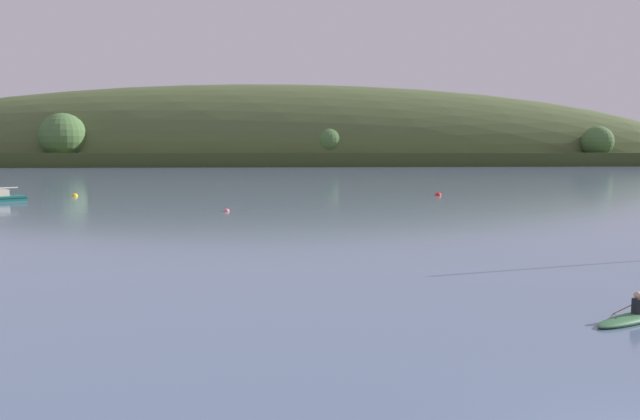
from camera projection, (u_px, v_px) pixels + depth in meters
far_shoreline_hill at (284, 164)px, 232.75m from camera, size 432.86×90.91×60.13m
canoe_with_paddler at (636, 317)px, 19.19m from camera, size 3.76×2.69×1.02m
mooring_buoy_foreground at (227, 211)px, 53.51m from camera, size 0.52×0.52×0.60m
mooring_buoy_midchannel at (438, 196)px, 72.49m from camera, size 0.77×0.77×0.85m
mooring_buoy_far_upstream at (75, 196)px, 71.35m from camera, size 0.69×0.69×0.77m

